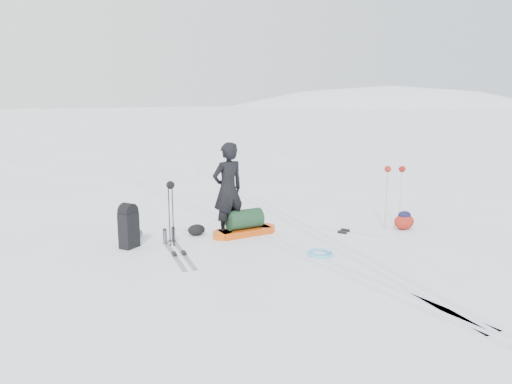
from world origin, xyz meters
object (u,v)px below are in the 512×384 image
(ski_poles_black, at_px, (171,193))
(pulk_sled, at_px, (244,225))
(skier, at_px, (228,190))
(expedition_rucksack, at_px, (129,226))

(ski_poles_black, bearing_deg, pulk_sled, -6.02)
(skier, relative_size, expedition_rucksack, 2.08)
(expedition_rucksack, bearing_deg, ski_poles_black, -59.33)
(pulk_sled, height_order, ski_poles_black, ski_poles_black)
(skier, relative_size, ski_poles_black, 1.52)
(skier, xyz_separation_m, expedition_rucksack, (-1.93, 0.21, -0.55))
(pulk_sled, distance_m, ski_poles_black, 1.73)
(pulk_sled, bearing_deg, skier, 155.93)
(expedition_rucksack, xyz_separation_m, ski_poles_black, (0.70, -0.34, 0.62))
(skier, bearing_deg, ski_poles_black, -1.48)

